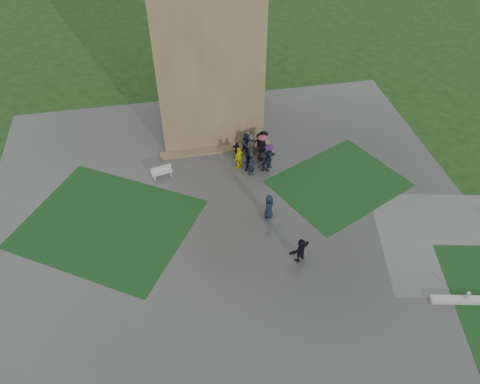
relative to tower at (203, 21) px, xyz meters
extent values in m
plane|color=black|center=(0.00, -15.00, -9.00)|extent=(120.00, 120.00, 0.00)
cube|color=#333331|center=(0.00, -13.00, -8.99)|extent=(34.00, 34.00, 0.02)
cube|color=black|center=(-8.50, -11.00, -8.97)|extent=(14.10, 13.46, 0.01)
cube|color=black|center=(8.50, -10.00, -8.97)|extent=(11.12, 10.15, 0.01)
cube|color=brown|center=(0.00, 0.00, 0.00)|extent=(8.00, 8.00, 18.00)
cube|color=brown|center=(0.00, -4.40, -8.87)|extent=(9.00, 0.80, 0.22)
cylinder|color=gray|center=(12.26, -21.31, -8.55)|extent=(0.20, 0.20, 0.90)
cube|color=#A7A7A3|center=(-4.46, -6.84, -8.52)|extent=(1.63, 0.79, 0.06)
cube|color=#A7A7A3|center=(-5.08, -6.97, -8.76)|extent=(0.17, 0.43, 0.44)
cube|color=#A7A7A3|center=(-3.85, -6.70, -8.76)|extent=(0.17, 0.43, 0.44)
cube|color=#A7A7A3|center=(-4.51, -6.61, -8.28)|extent=(1.55, 0.38, 0.42)
imported|color=black|center=(3.44, -6.18, -8.03)|extent=(0.97, 1.11, 1.91)
imported|color=black|center=(3.63, -5.62, -8.19)|extent=(0.88, 0.79, 1.58)
imported|color=black|center=(3.48, -5.06, -8.13)|extent=(1.09, 1.23, 1.71)
imported|color=#39393D|center=(2.78, -5.29, -8.04)|extent=(0.95, 1.10, 1.89)
imported|color=black|center=(2.40, -5.17, -8.01)|extent=(1.07, 0.83, 1.93)
imported|color=black|center=(1.52, -5.53, -8.23)|extent=(1.00, 0.89, 1.49)
imported|color=#D2BC0C|center=(1.47, -6.76, -8.02)|extent=(1.26, 1.23, 1.92)
imported|color=black|center=(2.02, -7.14, -8.20)|extent=(0.86, 0.66, 1.56)
imported|color=black|center=(2.23, -7.82, -8.22)|extent=(0.63, 0.50, 1.53)
imported|color=#39393D|center=(2.39, -7.04, -8.22)|extent=(1.34, 1.35, 1.51)
imported|color=black|center=(3.22, -7.44, -8.15)|extent=(1.15, 1.15, 1.66)
imported|color=black|center=(3.69, -7.36, -8.09)|extent=(1.38, 1.72, 1.78)
imported|color=#C75279|center=(3.44, -6.18, -6.94)|extent=(0.76, 0.76, 0.67)
imported|color=#713289|center=(3.69, -7.36, -7.00)|extent=(0.71, 0.71, 0.62)
imported|color=black|center=(3.63, -5.62, -7.01)|extent=(0.71, 0.71, 0.62)
imported|color=#C75279|center=(2.40, -5.17, -6.86)|extent=(0.89, 0.89, 0.82)
imported|color=black|center=(2.52, -12.33, -8.04)|extent=(0.97, 1.10, 1.88)
imported|color=black|center=(3.59, -16.44, -8.08)|extent=(1.75, 1.31, 1.79)
camera|label=1|loc=(-3.64, -34.28, 14.52)|focal=35.00mm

